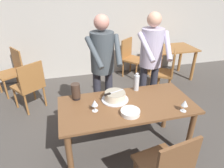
% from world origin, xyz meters
% --- Properties ---
extents(ground_plane, '(14.00, 14.00, 0.00)m').
position_xyz_m(ground_plane, '(0.00, 0.00, 0.00)').
color(ground_plane, '#4C4742').
extents(back_wall, '(10.00, 0.12, 2.70)m').
position_xyz_m(back_wall, '(0.00, 2.67, 1.35)').
color(back_wall, '#BCB7AD').
rests_on(back_wall, ground_plane).
extents(main_dining_table, '(1.64, 0.77, 0.75)m').
position_xyz_m(main_dining_table, '(0.00, 0.00, 0.63)').
color(main_dining_table, brown).
rests_on(main_dining_table, ground_plane).
extents(cake_on_platter, '(0.34, 0.34, 0.11)m').
position_xyz_m(cake_on_platter, '(-0.12, 0.13, 0.80)').
color(cake_on_platter, silver).
rests_on(cake_on_platter, main_dining_table).
extents(cake_knife, '(0.26, 0.11, 0.02)m').
position_xyz_m(cake_knife, '(-0.19, 0.11, 0.87)').
color(cake_knife, silver).
rests_on(cake_knife, cake_on_platter).
extents(plate_stack, '(0.22, 0.22, 0.05)m').
position_xyz_m(plate_stack, '(-0.03, -0.20, 0.78)').
color(plate_stack, white).
rests_on(plate_stack, main_dining_table).
extents(wine_glass_near, '(0.08, 0.08, 0.14)m').
position_xyz_m(wine_glass_near, '(0.58, -0.30, 0.85)').
color(wine_glass_near, silver).
rests_on(wine_glass_near, main_dining_table).
extents(wine_glass_far, '(0.08, 0.08, 0.14)m').
position_xyz_m(wine_glass_far, '(-0.40, -0.04, 0.85)').
color(wine_glass_far, silver).
rests_on(wine_glass_far, main_dining_table).
extents(water_bottle, '(0.07, 0.07, 0.25)m').
position_xyz_m(water_bottle, '(0.23, 0.30, 0.86)').
color(water_bottle, silver).
rests_on(water_bottle, main_dining_table).
extents(hurricane_lamp, '(0.11, 0.11, 0.21)m').
position_xyz_m(hurricane_lamp, '(-0.58, 0.28, 0.86)').
color(hurricane_lamp, black).
rests_on(hurricane_lamp, main_dining_table).
extents(person_cutting_cake, '(0.47, 0.56, 1.72)m').
position_xyz_m(person_cutting_cake, '(-0.17, 0.60, 1.08)').
color(person_cutting_cake, '#2D2D38').
rests_on(person_cutting_cake, ground_plane).
extents(person_standing_beside, '(0.47, 0.56, 1.72)m').
position_xyz_m(person_standing_beside, '(0.57, 0.63, 1.08)').
color(person_standing_beside, '#2D2D38').
rests_on(person_standing_beside, ground_plane).
extents(chair_near_side, '(0.50, 0.50, 0.90)m').
position_xyz_m(chair_near_side, '(0.15, -0.76, 0.49)').
color(chair_near_side, brown).
rests_on(chair_near_side, ground_plane).
extents(background_table, '(1.00, 0.70, 0.74)m').
position_xyz_m(background_table, '(1.76, 1.97, 0.58)').
color(background_table, '#9E6633').
rests_on(background_table, ground_plane).
extents(background_chair_0, '(0.60, 0.60, 0.90)m').
position_xyz_m(background_chair_0, '(1.27, 1.34, 0.49)').
color(background_chair_0, '#9E6633').
rests_on(background_chair_0, ground_plane).
extents(background_chair_1, '(0.62, 0.62, 0.90)m').
position_xyz_m(background_chair_1, '(-1.31, 1.38, 0.49)').
color(background_chair_1, '#9E6633').
rests_on(background_chair_1, ground_plane).
extents(background_chair_2, '(0.60, 0.60, 0.90)m').
position_xyz_m(background_chair_2, '(-1.72, 2.14, 0.49)').
color(background_chair_2, '#9E6633').
rests_on(background_chair_2, ground_plane).
extents(background_chair_3, '(0.62, 0.62, 0.90)m').
position_xyz_m(background_chair_3, '(0.88, 2.31, 0.49)').
color(background_chair_3, '#9E6633').
rests_on(background_chair_3, ground_plane).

